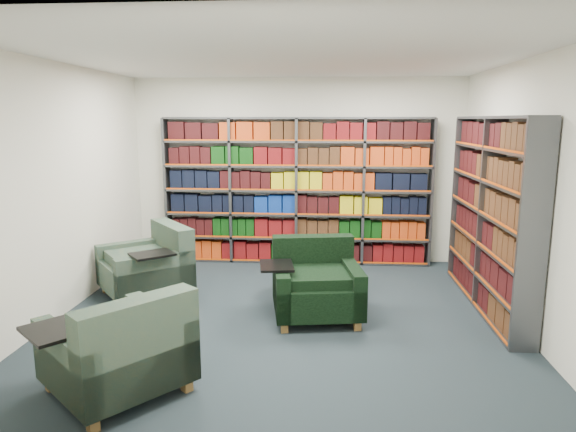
# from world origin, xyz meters

# --- Properties ---
(room_shell) EXTENTS (5.02, 5.02, 2.82)m
(room_shell) POSITION_xyz_m (0.00, 0.00, 1.40)
(room_shell) COLOR black
(room_shell) RESTS_ON ground
(bookshelf_back) EXTENTS (4.00, 0.28, 2.20)m
(bookshelf_back) POSITION_xyz_m (0.00, 2.34, 1.10)
(bookshelf_back) COLOR #47494F
(bookshelf_back) RESTS_ON ground
(bookshelf_right) EXTENTS (0.28, 2.50, 2.20)m
(bookshelf_right) POSITION_xyz_m (2.34, 0.60, 1.10)
(bookshelf_right) COLOR #47494F
(bookshelf_right) RESTS_ON ground
(chair_teal_left) EXTENTS (1.35, 1.35, 0.87)m
(chair_teal_left) POSITION_xyz_m (-1.73, 0.71, 0.35)
(chair_teal_left) COLOR #052C37
(chair_teal_left) RESTS_ON ground
(chair_green_right) EXTENTS (1.18, 1.07, 0.85)m
(chair_green_right) POSITION_xyz_m (0.34, 0.17, 0.34)
(chair_green_right) COLOR black
(chair_green_right) RESTS_ON ground
(chair_teal_front) EXTENTS (1.35, 1.35, 0.87)m
(chair_teal_front) POSITION_xyz_m (-1.15, -1.69, 0.35)
(chair_teal_front) COLOR #052C37
(chair_teal_front) RESTS_ON ground
(coffee_table) EXTENTS (0.82, 0.82, 0.58)m
(coffee_table) POSITION_xyz_m (0.20, 0.75, 0.31)
(coffee_table) COLOR brown
(coffee_table) RESTS_ON ground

